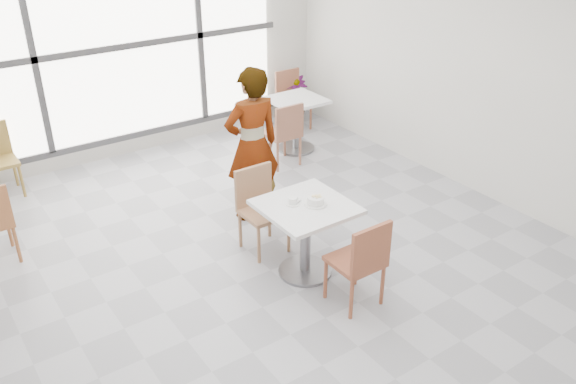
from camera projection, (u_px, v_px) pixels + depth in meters
floor at (271, 270)px, 5.85m from camera, size 7.00×7.00×0.00m
wall_back at (120, 45)px, 7.69m from camera, size 6.00×0.00×6.00m
wall_right at (492, 71)px, 6.66m from camera, size 0.00×7.00×7.00m
window at (122, 46)px, 7.64m from camera, size 4.60×0.07×2.52m
main_table at (306, 226)px, 5.57m from camera, size 0.80×0.80×0.75m
chair_near at (362, 259)px, 5.14m from camera, size 0.42×0.42×0.87m
chair_far at (259, 203)px, 6.01m from camera, size 0.42×0.42×0.87m
oatmeal_bowl at (316, 200)px, 5.46m from camera, size 0.21×0.21×0.09m
coffee_cup at (293, 201)px, 5.47m from camera, size 0.16×0.13×0.07m
person at (252, 145)px, 6.41m from camera, size 0.67×0.47×1.73m
bg_table_right at (296, 117)px, 8.23m from camera, size 0.70×0.70×0.75m
bg_chair_right_near at (285, 131)px, 7.74m from camera, size 0.42×0.42×0.87m
bg_chair_right_far at (291, 95)px, 9.00m from camera, size 0.42×0.42×0.87m
plant_right at (293, 99)px, 9.23m from camera, size 0.49×0.49×0.76m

